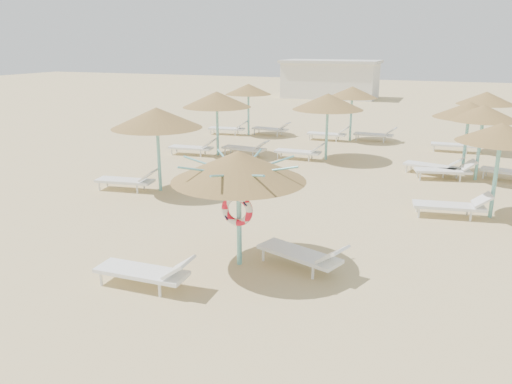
% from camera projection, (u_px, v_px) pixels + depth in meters
% --- Properties ---
extents(ground, '(120.00, 120.00, 0.00)m').
position_uv_depth(ground, '(222.00, 261.00, 11.09)').
color(ground, tan).
rests_on(ground, ground).
extents(main_palapa, '(2.83, 2.83, 2.54)m').
position_uv_depth(main_palapa, '(239.00, 167.00, 10.31)').
color(main_palapa, '#6FC0BF').
rests_on(main_palapa, ground).
extents(lounger_main_a, '(2.04, 0.66, 0.73)m').
position_uv_depth(lounger_main_a, '(147.00, 271.00, 9.79)').
color(lounger_main_a, white).
rests_on(lounger_main_a, ground).
extents(lounger_main_b, '(2.11, 1.26, 0.74)m').
position_uv_depth(lounger_main_b, '(304.00, 254.00, 10.58)').
color(lounger_main_b, white).
rests_on(lounger_main_b, ground).
extents(palapa_field, '(19.48, 13.73, 2.72)m').
position_uv_depth(palapa_field, '(380.00, 109.00, 18.56)').
color(palapa_field, '#6FC0BF').
rests_on(palapa_field, ground).
extents(service_hut, '(8.40, 4.40, 3.25)m').
position_uv_depth(service_hut, '(330.00, 79.00, 43.92)').
color(service_hut, silver).
rests_on(service_hut, ground).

